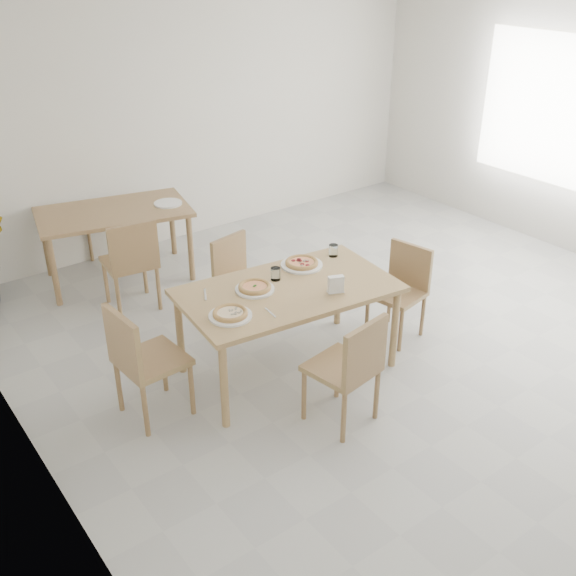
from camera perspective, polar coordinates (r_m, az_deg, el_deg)
main_table at (r=5.28m, az=0.00°, el=-0.70°), size 1.76×1.12×0.75m
chair_south at (r=4.78m, az=5.36°, el=-6.48°), size 0.50×0.50×0.89m
chair_north at (r=6.08m, az=-4.27°, el=1.13°), size 0.48×0.48×0.82m
chair_west at (r=4.93m, az=-12.38°, el=-5.69°), size 0.48×0.48×0.92m
chair_east at (r=5.96m, az=9.65°, el=0.27°), size 0.49×0.49×0.83m
plate_margherita at (r=5.22m, az=-2.83°, el=-0.11°), size 0.31×0.31×0.02m
plate_mushroom at (r=4.87m, az=-4.90°, el=-2.35°), size 0.31×0.31×0.02m
plate_pepperoni at (r=5.60m, az=1.16°, el=1.97°), size 0.35×0.35×0.02m
pizza_margherita at (r=5.21m, az=-2.83°, el=0.11°), size 0.26×0.26×0.03m
pizza_mushroom at (r=4.86m, az=-4.91°, el=-2.12°), size 0.28×0.28×0.03m
pizza_pepperoni at (r=5.59m, az=1.17°, el=2.18°), size 0.29×0.29×0.03m
tumbler_a at (r=5.77m, az=3.86°, el=3.19°), size 0.08×0.08×0.10m
tumbler_b at (r=5.36m, az=-1.06°, el=1.21°), size 0.08×0.08×0.10m
napkin_holder at (r=5.15m, az=4.07°, el=0.23°), size 0.15×0.11×0.15m
fork_a at (r=4.90m, az=-1.50°, el=-2.11°), size 0.03×0.16×0.01m
fork_b at (r=5.19m, az=-7.02°, el=-0.57°), size 0.10×0.18×0.01m
second_table at (r=7.04m, az=-14.52°, el=5.76°), size 1.63×1.15×0.75m
chair_back_s at (r=6.40m, az=-13.11°, el=2.41°), size 0.50×0.50×0.92m
chair_back_n at (r=7.79m, az=-15.19°, el=6.59°), size 0.58×0.58×0.88m
plate_empty at (r=7.05m, az=-10.12°, el=7.07°), size 0.29×0.29×0.02m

